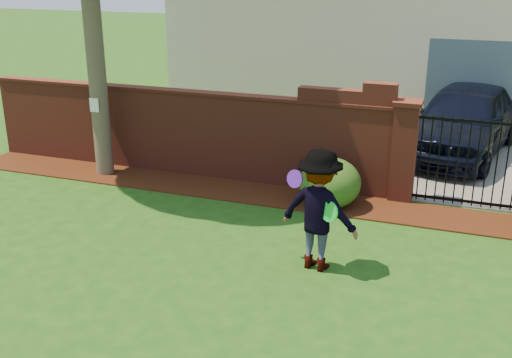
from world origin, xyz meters
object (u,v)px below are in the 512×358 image
(man, at_px, (318,211))
(frisbee_purple, at_px, (295,179))
(frisbee_green, at_px, (329,212))
(car, at_px, (460,122))

(man, bearing_deg, frisbee_purple, 6.12)
(man, distance_m, frisbee_green, 0.28)
(man, height_order, frisbee_purple, man)
(man, relative_size, frisbee_green, 6.05)
(car, bearing_deg, frisbee_purple, -96.02)
(frisbee_purple, distance_m, frisbee_green, 0.68)
(car, distance_m, frisbee_purple, 6.58)
(car, xyz_separation_m, frisbee_purple, (-2.02, -6.24, 0.52))
(frisbee_green, bearing_deg, frisbee_purple, 160.22)
(car, bearing_deg, man, -92.98)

